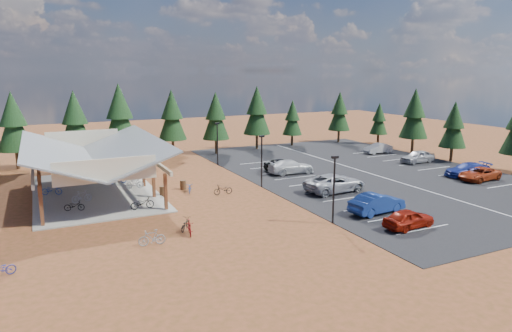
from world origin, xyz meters
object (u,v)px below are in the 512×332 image
bike_7 (99,172)px  car_7 (467,170)px  lamp_post_0 (334,185)px  bike_14 (190,188)px  trash_bin_1 (183,185)px  bike_1 (82,196)px  bike_3 (65,178)px  trash_bin_0 (163,191)px  bike_pavilion (92,152)px  bike_0 (74,206)px  car_9 (378,148)px  car_0 (409,219)px  car_2 (335,183)px  lamp_post_2 (217,141)px  bike_6 (117,179)px  bike_2 (52,190)px  bike_5 (135,183)px  car_8 (418,157)px  car_3 (291,167)px  bike_4 (142,203)px  car_6 (479,174)px  bike_11 (190,228)px  bike_10 (0,270)px  bike_16 (223,190)px  lamp_post_1 (262,157)px  bike_12 (185,224)px  car_4 (282,165)px  bike_13 (152,238)px  car_1 (377,203)px

bike_7 → car_7: size_ratio=0.35×
lamp_post_0 → bike_14: (-6.96, 13.14, -2.52)m
trash_bin_1 → bike_1: size_ratio=0.53×
bike_3 → bike_7: 3.59m
lamp_post_0 → trash_bin_0: 16.40m
bike_pavilion → lamp_post_0: 22.69m
bike_0 → car_9: (39.94, 10.35, 0.20)m
bike_14 → car_0: (11.27, -16.43, 0.28)m
trash_bin_0 → car_2: size_ratio=0.15×
lamp_post_2 → bike_6: 13.66m
trash_bin_1 → bike_3: (-10.10, 7.34, 0.17)m
bike_2 → bike_3: bike_3 is taller
bike_5 → car_8: bearing=-88.4°
car_3 → bike_1: bearing=98.3°
trash_bin_0 → bike_4: bearing=-126.0°
lamp_post_0 → car_6: size_ratio=1.06×
bike_2 → car_3: bearing=-75.2°
bike_pavilion → bike_11: (4.61, -14.67, -3.32)m
bike_10 → car_8: size_ratio=0.38×
bike_0 → bike_16: (12.82, -0.25, -0.05)m
lamp_post_1 → bike_14: (-6.96, 1.14, -2.52)m
trash_bin_0 → bike_6: 6.86m
bike_2 → car_8: (41.37, -3.05, 0.24)m
bike_11 → bike_12: bearing=101.8°
lamp_post_1 → car_8: size_ratio=1.13×
bike_14 → car_7: (28.96, -6.66, 0.31)m
bike_11 → car_2: size_ratio=0.28×
trash_bin_1 → bike_1: 9.28m
lamp_post_1 → car_4: bearing=46.7°
bike_13 → bike_0: bearing=-153.9°
lamp_post_2 → bike_4: (-12.14, -14.49, -2.37)m
lamp_post_0 → bike_7: lamp_post_0 is taller
bike_4 → car_9: 36.95m
bike_11 → bike_16: (6.00, 8.81, -0.04)m
lamp_post_1 → bike_7: size_ratio=2.94×
bike_14 → car_8: (29.65, 1.23, 0.36)m
bike_6 → bike_13: size_ratio=1.01×
car_2 → car_6: bearing=-103.3°
car_2 → bike_6: bearing=53.2°
lamp_post_0 → car_9: size_ratio=1.24×
car_1 → car_4: car_1 is taller
bike_12 → bike_13: bearing=68.7°
trash_bin_1 → car_9: 30.77m
bike_6 → bike_13: bearing=176.7°
car_2 → car_3: (0.12, 8.50, -0.08)m
bike_3 → bike_14: (10.33, -8.70, -0.16)m
bike_pavilion → bike_4: (2.86, -7.49, -3.22)m
car_3 → car_1: bearing=179.1°
bike_4 → car_1: size_ratio=0.39×
lamp_post_1 → bike_0: bearing=-178.0°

